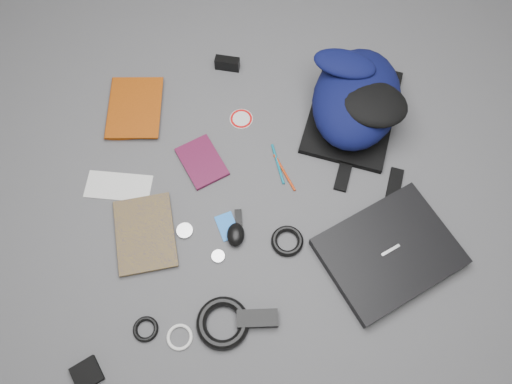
{
  "coord_description": "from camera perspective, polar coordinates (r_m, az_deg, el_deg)",
  "views": [
    {
      "loc": [
        -0.09,
        -0.67,
        1.54
      ],
      "look_at": [
        0.0,
        0.0,
        0.02
      ],
      "focal_mm": 35.0,
      "sensor_mm": 36.0,
      "label": 1
    }
  ],
  "objects": [
    {
      "name": "cable_coil",
      "position": [
        1.62,
        3.59,
        -5.61
      ],
      "size": [
        0.12,
        0.12,
        0.02
      ],
      "primitive_type": "torus",
      "rotation": [
        0.0,
        0.0,
        0.16
      ],
      "color": "black",
      "rests_on": "ground"
    },
    {
      "name": "ground",
      "position": [
        1.69,
        -0.0,
        -0.28
      ],
      "size": [
        4.0,
        4.0,
        0.0
      ],
      "primitive_type": "plane",
      "color": "#4F4F51",
      "rests_on": "ground"
    },
    {
      "name": "headphone_right",
      "position": [
        1.65,
        -8.14,
        -4.42
      ],
      "size": [
        0.06,
        0.06,
        0.01
      ],
      "primitive_type": "cylinder",
      "rotation": [
        0.0,
        0.0,
        0.14
      ],
      "color": "silver",
      "rests_on": "ground"
    },
    {
      "name": "mouse",
      "position": [
        1.61,
        -2.34,
        -4.9
      ],
      "size": [
        0.07,
        0.09,
        0.04
      ],
      "primitive_type": "ellipsoid",
      "rotation": [
        0.0,
        0.0,
        -0.16
      ],
      "color": "black",
      "rests_on": "ground"
    },
    {
      "name": "pen_red",
      "position": [
        1.72,
        3.27,
        2.26
      ],
      "size": [
        0.06,
        0.15,
        0.01
      ],
      "primitive_type": "cylinder",
      "rotation": [
        1.57,
        0.0,
        0.32
      ],
      "color": "#B3320D",
      "rests_on": "ground"
    },
    {
      "name": "pouch",
      "position": [
        1.61,
        -18.77,
        -19.1
      ],
      "size": [
        0.1,
        0.1,
        0.02
      ],
      "primitive_type": "cube",
      "rotation": [
        0.0,
        0.0,
        0.42
      ],
      "color": "black",
      "rests_on": "ground"
    },
    {
      "name": "comic_book",
      "position": [
        1.68,
        -15.7,
        -5.2
      ],
      "size": [
        0.2,
        0.27,
        0.02
      ],
      "primitive_type": "imported",
      "rotation": [
        0.0,
        0.0,
        0.06
      ],
      "color": "#A6830B",
      "rests_on": "ground"
    },
    {
      "name": "usb_black",
      "position": [
        1.65,
        -2.0,
        -3.04
      ],
      "size": [
        0.03,
        0.06,
        0.01
      ],
      "primitive_type": "cube",
      "rotation": [
        0.0,
        0.0,
        -0.06
      ],
      "color": "black",
      "rests_on": "ground"
    },
    {
      "name": "id_badge",
      "position": [
        1.65,
        -3.3,
        -3.93
      ],
      "size": [
        0.08,
        0.1,
        0.0
      ],
      "primitive_type": "cube",
      "rotation": [
        0.0,
        0.0,
        0.24
      ],
      "color": "blue",
      "rests_on": "ground"
    },
    {
      "name": "dvd_case",
      "position": [
        1.74,
        -6.21,
        3.45
      ],
      "size": [
        0.18,
        0.21,
        0.01
      ],
      "primitive_type": "cube",
      "rotation": [
        0.0,
        0.0,
        0.37
      ],
      "color": "#410C24",
      "rests_on": "ground"
    },
    {
      "name": "laptop",
      "position": [
        1.65,
        14.95,
        -6.65
      ],
      "size": [
        0.49,
        0.44,
        0.04
      ],
      "primitive_type": "cube",
      "rotation": [
        0.0,
        0.0,
        0.38
      ],
      "color": "black",
      "rests_on": "ground"
    },
    {
      "name": "envelope",
      "position": [
        1.76,
        -15.43,
        0.62
      ],
      "size": [
        0.24,
        0.15,
        0.0
      ],
      "primitive_type": "cube",
      "rotation": [
        0.0,
        0.0,
        -0.23
      ],
      "color": "silver",
      "rests_on": "ground"
    },
    {
      "name": "sticker_disc",
      "position": [
        1.83,
        -1.69,
        8.35
      ],
      "size": [
        0.1,
        0.1,
        0.0
      ],
      "primitive_type": "cylinder",
      "rotation": [
        0.0,
        0.0,
        0.17
      ],
      "color": "silver",
      "rests_on": "ground"
    },
    {
      "name": "power_brick",
      "position": [
        1.55,
        0.16,
        -14.28
      ],
      "size": [
        0.13,
        0.06,
        0.03
      ],
      "primitive_type": "cube",
      "rotation": [
        0.0,
        0.0,
        -0.1
      ],
      "color": "black",
      "rests_on": "ground"
    },
    {
      "name": "power_cord_coil",
      "position": [
        1.55,
        -3.82,
        -14.71
      ],
      "size": [
        0.19,
        0.19,
        0.03
      ],
      "primitive_type": "torus",
      "rotation": [
        0.0,
        0.0,
        -0.24
      ],
      "color": "black",
      "rests_on": "ground"
    },
    {
      "name": "headphone_left",
      "position": [
        1.61,
        -4.34,
        -7.34
      ],
      "size": [
        0.05,
        0.05,
        0.01
      ],
      "primitive_type": "cylinder",
      "rotation": [
        0.0,
        0.0,
        0.18
      ],
      "color": "silver",
      "rests_on": "ground"
    },
    {
      "name": "compact_camera",
      "position": [
        1.94,
        -3.29,
        14.45
      ],
      "size": [
        0.1,
        0.06,
        0.05
      ],
      "primitive_type": "cube",
      "rotation": [
        0.0,
        0.0,
        -0.31
      ],
      "color": "black",
      "rests_on": "ground"
    },
    {
      "name": "textbook_red",
      "position": [
        1.91,
        -16.55,
        9.16
      ],
      "size": [
        0.23,
        0.28,
        0.03
      ],
      "primitive_type": "imported",
      "rotation": [
        0.0,
        0.0,
        -0.13
      ],
      "color": "#803107",
      "rests_on": "ground"
    },
    {
      "name": "white_cable_coil",
      "position": [
        1.57,
        -8.72,
        -16.07
      ],
      "size": [
        0.1,
        0.1,
        0.01
      ],
      "primitive_type": "torus",
      "rotation": [
        0.0,
        0.0,
        -0.31
      ],
      "color": "white",
      "rests_on": "ground"
    },
    {
      "name": "earbud_coil",
      "position": [
        1.59,
        -12.5,
        -15.05
      ],
      "size": [
        0.09,
        0.09,
        0.01
      ],
      "primitive_type": "torus",
      "rotation": [
        0.0,
        0.0,
        0.16
      ],
      "color": "black",
      "rests_on": "ground"
    },
    {
      "name": "backpack",
      "position": [
        1.79,
        11.41,
        10.48
      ],
      "size": [
        0.48,
        0.56,
        0.19
      ],
      "primitive_type": null,
      "rotation": [
        0.0,
        0.0,
        -0.42
      ],
      "color": "black",
      "rests_on": "ground"
    },
    {
      "name": "pen_teal",
      "position": [
        1.73,
        2.51,
        3.23
      ],
      "size": [
        0.03,
        0.16,
        0.01
      ],
      "primitive_type": "cylinder",
      "rotation": [
        1.57,
        0.0,
        0.11
      ],
      "color": "#0E677E",
      "rests_on": "ground"
    }
  ]
}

